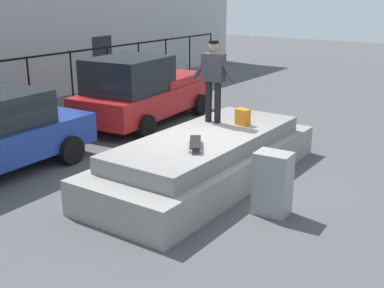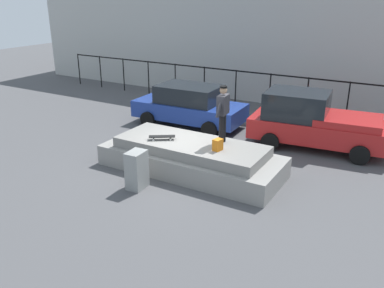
# 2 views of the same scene
# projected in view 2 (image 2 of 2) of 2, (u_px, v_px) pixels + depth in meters

# --- Properties ---
(ground_plane) EXTENTS (60.00, 60.00, 0.00)m
(ground_plane) POSITION_uv_depth(u_px,v_px,m) (185.00, 169.00, 12.83)
(ground_plane) COLOR #4C4C4F
(concrete_ledge) EXTENTS (5.70, 2.21, 0.96)m
(concrete_ledge) POSITION_uv_depth(u_px,v_px,m) (191.00, 157.00, 12.58)
(concrete_ledge) COLOR gray
(concrete_ledge) RESTS_ON ground_plane
(skateboarder) EXTENTS (0.28, 1.02, 1.75)m
(skateboarder) POSITION_uv_depth(u_px,v_px,m) (223.00, 110.00, 11.96)
(skateboarder) COLOR black
(skateboarder) RESTS_ON concrete_ledge
(skateboard) EXTENTS (0.79, 0.62, 0.12)m
(skateboard) POSITION_uv_depth(u_px,v_px,m) (162.00, 137.00, 12.53)
(skateboard) COLOR black
(skateboard) RESTS_ON concrete_ledge
(backpack) EXTENTS (0.25, 0.31, 0.34)m
(backpack) POSITION_uv_depth(u_px,v_px,m) (218.00, 145.00, 11.66)
(backpack) COLOR orange
(backpack) RESTS_ON concrete_ledge
(car_blue_sedan_near) EXTENTS (4.63, 2.32, 1.70)m
(car_blue_sedan_near) POSITION_uv_depth(u_px,v_px,m) (189.00, 105.00, 16.72)
(car_blue_sedan_near) COLOR navy
(car_blue_sedan_near) RESTS_ON ground_plane
(car_red_pickup_mid) EXTENTS (4.93, 2.52, 1.97)m
(car_red_pickup_mid) POSITION_uv_depth(u_px,v_px,m) (314.00, 121.00, 14.33)
(car_red_pickup_mid) COLOR #B21E1E
(car_red_pickup_mid) RESTS_ON ground_plane
(utility_box) EXTENTS (0.48, 0.63, 1.11)m
(utility_box) POSITION_uv_depth(u_px,v_px,m) (137.00, 170.00, 11.42)
(utility_box) COLOR gray
(utility_box) RESTS_ON ground_plane
(fence_row) EXTENTS (24.06, 0.06, 1.80)m
(fence_row) POSITION_uv_depth(u_px,v_px,m) (270.00, 86.00, 18.45)
(fence_row) COLOR black
(fence_row) RESTS_ON ground_plane
(warehouse_building) EXTENTS (31.92, 8.96, 6.02)m
(warehouse_building) POSITION_uv_depth(u_px,v_px,m) (308.00, 35.00, 22.35)
(warehouse_building) COLOR #B2B2AD
(warehouse_building) RESTS_ON ground_plane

